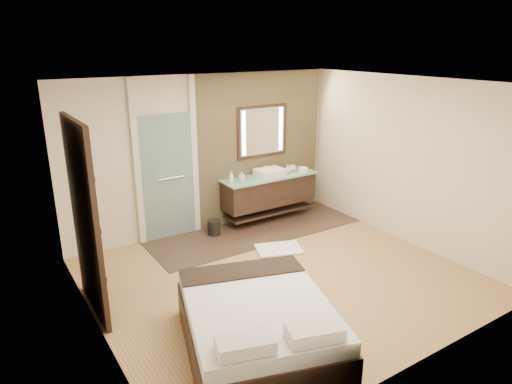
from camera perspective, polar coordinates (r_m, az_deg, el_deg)
floor at (r=6.62m, az=3.14°, el=-10.58°), size 5.00×5.00×0.00m
tile_strip at (r=8.12m, az=-0.04°, el=-4.85°), size 3.80×1.30×0.01m
stone_wall at (r=8.45m, az=0.57°, el=5.67°), size 2.60×0.08×2.70m
vanity at (r=8.42m, az=1.65°, el=0.19°), size 1.85×0.55×0.88m
mirror_unit at (r=8.35m, az=0.79°, el=7.62°), size 1.06×0.04×0.96m
frosted_door at (r=7.67m, az=-11.04°, el=2.42°), size 1.10×0.12×2.70m
shoji_partition at (r=5.73m, az=-20.56°, el=-3.21°), size 0.06×1.20×2.40m
bed at (r=5.10m, az=0.25°, el=-16.28°), size 1.99×2.24×0.72m
bath_mat at (r=7.42m, az=2.88°, el=-7.09°), size 0.85×0.72×0.02m
waste_bin at (r=7.93m, az=-5.25°, el=-4.46°), size 0.26×0.26×0.28m
tissue_box at (r=8.58m, az=5.94°, el=2.77°), size 0.14×0.14×0.10m
soap_bottle_a at (r=7.90m, az=-3.11°, el=1.87°), size 0.09×0.09×0.20m
soap_bottle_b at (r=8.00m, az=-1.80°, el=1.99°), size 0.09×0.09×0.17m
soap_bottle_c at (r=8.54m, az=3.98°, el=2.93°), size 0.14×0.14×0.15m
cup at (r=8.69m, az=4.59°, el=3.02°), size 0.15×0.15×0.10m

